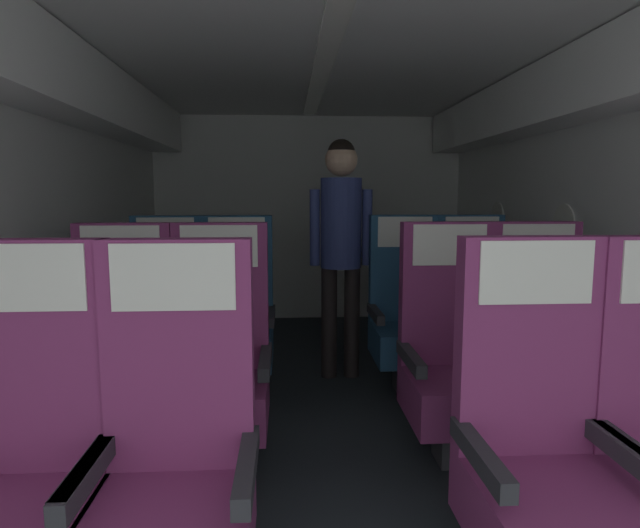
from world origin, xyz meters
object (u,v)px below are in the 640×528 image
(seat_b_left_window, at_px, (121,369))
(seat_c_right_aisle, at_px, (473,317))
(seat_a_left_window, at_px, (21,474))
(seat_c_right_window, at_px, (406,318))
(seat_a_left_aisle, at_px, (174,472))
(seat_c_left_aisle, at_px, (237,321))
(seat_b_right_window, at_px, (451,362))
(seat_b_right_aisle, at_px, (540,360))
(seat_a_right_window, at_px, (540,456))
(seat_c_left_window, at_px, (166,322))
(flight_attendant, at_px, (341,232))
(seat_b_left_aisle, at_px, (220,366))

(seat_b_left_window, xyz_separation_m, seat_c_right_aisle, (2.01, 0.94, 0.00))
(seat_a_left_window, distance_m, seat_c_right_window, 2.45)
(seat_a_left_aisle, relative_size, seat_c_right_window, 1.00)
(seat_b_left_window, distance_m, seat_c_left_aisle, 1.03)
(seat_b_left_window, bearing_deg, seat_c_left_aisle, 63.81)
(seat_b_right_window, bearing_deg, seat_b_right_aisle, 0.98)
(seat_a_left_aisle, xyz_separation_m, seat_c_right_window, (1.12, 1.91, 0.00))
(seat_a_left_aisle, distance_m, seat_c_right_window, 2.21)
(seat_b_left_window, height_order, seat_c_right_window, same)
(seat_a_right_window, distance_m, seat_c_left_aisle, 2.16)
(seat_b_left_window, xyz_separation_m, seat_c_left_window, (0.00, 0.92, 0.00))
(flight_attendant, bearing_deg, seat_c_right_aisle, 150.46)
(seat_b_right_aisle, bearing_deg, seat_c_right_aisle, 90.30)
(seat_a_right_window, height_order, seat_b_left_aisle, same)
(flight_attendant, bearing_deg, seat_b_right_aisle, 112.52)
(seat_a_left_window, distance_m, seat_c_left_aisle, 1.93)
(seat_b_right_aisle, relative_size, flight_attendant, 0.69)
(seat_a_left_window, height_order, seat_b_left_aisle, same)
(seat_a_right_window, xyz_separation_m, seat_b_right_window, (0.02, 0.94, 0.00))
(seat_b_right_aisle, bearing_deg, seat_a_left_window, -154.60)
(seat_a_right_window, height_order, seat_c_left_window, same)
(seat_b_right_aisle, bearing_deg, seat_a_left_aisle, -148.35)
(seat_c_right_window, bearing_deg, seat_a_right_window, -90.23)
(seat_b_left_window, relative_size, seat_b_right_aisle, 1.00)
(seat_a_left_aisle, relative_size, seat_c_right_aisle, 1.00)
(seat_b_right_window, height_order, seat_c_right_aisle, same)
(seat_a_left_aisle, distance_m, flight_attendant, 2.32)
(seat_b_left_aisle, relative_size, seat_b_right_aisle, 1.00)
(seat_a_left_aisle, distance_m, seat_c_left_aisle, 1.89)
(seat_b_left_window, bearing_deg, seat_b_right_aisle, 0.21)
(seat_a_left_aisle, xyz_separation_m, seat_c_left_window, (-0.44, 1.88, 0.00))
(seat_c_left_window, bearing_deg, seat_a_left_aisle, -76.85)
(seat_a_left_aisle, distance_m, seat_b_left_aisle, 0.97)
(seat_a_left_window, xyz_separation_m, flight_attendant, (1.14, 2.12, 0.55))
(seat_a_left_window, bearing_deg, seat_c_left_window, 90.08)
(seat_a_right_window, bearing_deg, flight_attendant, 100.87)
(seat_a_left_aisle, height_order, seat_b_left_aisle, same)
(seat_a_right_window, relative_size, seat_b_right_window, 1.00)
(seat_a_left_window, height_order, seat_c_left_aisle, same)
(seat_a_left_window, relative_size, seat_b_right_window, 1.00)
(seat_a_left_window, relative_size, seat_c_left_aisle, 1.00)
(seat_b_left_aisle, bearing_deg, flight_attendant, 59.45)
(seat_a_left_window, relative_size, seat_c_left_window, 1.00)
(seat_a_right_window, relative_size, seat_b_left_window, 1.00)
(seat_c_left_window, xyz_separation_m, seat_c_left_aisle, (0.45, 0.01, 0.00))
(seat_a_left_window, xyz_separation_m, seat_a_right_window, (1.55, 0.01, 0.00))
(seat_b_left_aisle, relative_size, flight_attendant, 0.69)
(seat_a_left_window, xyz_separation_m, seat_b_left_window, (-0.01, 0.95, 0.00))
(seat_b_left_aisle, height_order, seat_b_right_aisle, same)
(seat_a_left_window, xyz_separation_m, seat_a_left_aisle, (0.44, -0.02, 0.00))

